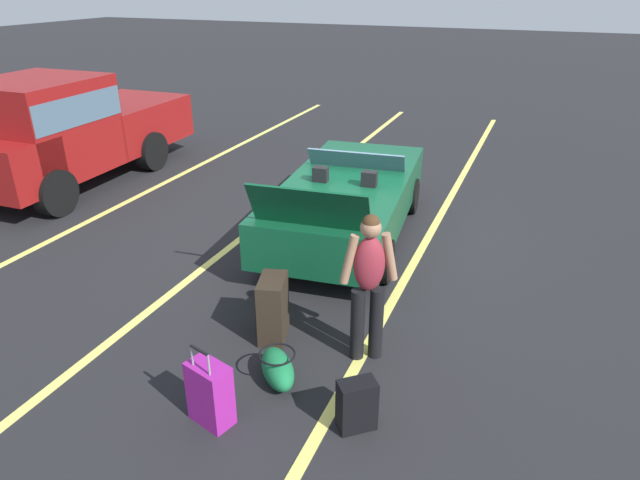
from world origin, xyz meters
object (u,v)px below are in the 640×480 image
at_px(traveler_person, 369,281).
at_px(parked_pickup_truck_near, 63,129).
at_px(suitcase_medium_bright, 210,393).
at_px(suitcase_large_black, 273,309).
at_px(convertible_car, 350,196).
at_px(suitcase_small_carryon, 357,405).
at_px(duffel_bag, 278,368).

bearing_deg(traveler_person, parked_pickup_truck_near, 36.17).
height_order(traveler_person, parked_pickup_truck_near, parked_pickup_truck_near).
distance_m(traveler_person, parked_pickup_truck_near, 7.67).
height_order(suitcase_medium_bright, parked_pickup_truck_near, parked_pickup_truck_near).
distance_m(suitcase_large_black, suitcase_medium_bright, 1.41).
xyz_separation_m(convertible_car, parked_pickup_truck_near, (0.02, 5.77, 0.51)).
height_order(suitcase_medium_bright, suitcase_small_carryon, suitcase_medium_bright).
relative_size(convertible_car, suitcase_medium_bright, 5.17).
xyz_separation_m(duffel_bag, parked_pickup_truck_near, (3.79, 6.35, 0.95)).
bearing_deg(suitcase_large_black, parked_pickup_truck_near, -43.69).
height_order(suitcase_large_black, suitcase_small_carryon, suitcase_large_black).
bearing_deg(parked_pickup_truck_near, suitcase_medium_bright, 51.60).
height_order(suitcase_medium_bright, traveler_person, traveler_person).
bearing_deg(suitcase_large_black, duffel_bag, 103.65).
xyz_separation_m(suitcase_large_black, suitcase_small_carryon, (-0.98, -1.33, -0.12)).
distance_m(convertible_car, suitcase_large_black, 3.10).
height_order(suitcase_large_black, duffel_bag, suitcase_large_black).
bearing_deg(convertible_car, suitcase_large_black, 177.61).
height_order(suitcase_small_carryon, traveler_person, traveler_person).
relative_size(suitcase_small_carryon, parked_pickup_truck_near, 0.10).
relative_size(suitcase_medium_bright, suitcase_small_carryon, 1.68).
xyz_separation_m(suitcase_medium_bright, suitcase_small_carryon, (0.43, -1.25, -0.06)).
xyz_separation_m(suitcase_medium_bright, parked_pickup_truck_near, (4.51, 6.03, 0.80)).
relative_size(convertible_car, duffel_bag, 6.35).
xyz_separation_m(convertible_car, suitcase_large_black, (-3.09, -0.18, -0.22)).
xyz_separation_m(suitcase_medium_bright, duffel_bag, (0.72, -0.31, -0.15)).
bearing_deg(suitcase_small_carryon, traveler_person, -26.56).
relative_size(suitcase_large_black, traveler_person, 0.45).
bearing_deg(convertible_car, suitcase_medium_bright, 177.55).
distance_m(convertible_car, suitcase_small_carryon, 4.35).
bearing_deg(suitcase_medium_bright, parked_pickup_truck_near, 69.69).
bearing_deg(suitcase_medium_bright, convertible_car, 19.79).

